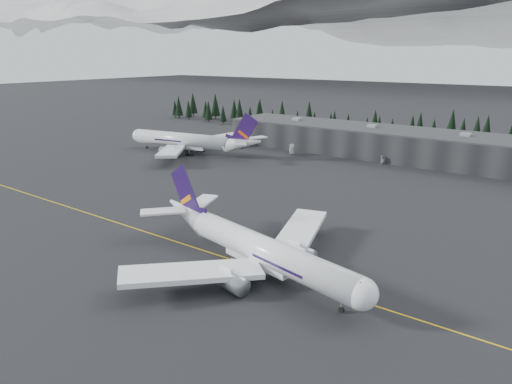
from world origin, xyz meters
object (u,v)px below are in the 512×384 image
Objects in this scene: gse_vehicle_a at (292,153)px; gse_vehicle_b at (382,163)px; jet_parked at (192,141)px; terminal at (392,143)px; jet_main at (251,245)px.

gse_vehicle_b is (41.46, 5.03, -0.04)m from gse_vehicle_a.
gse_vehicle_a is 41.77m from gse_vehicle_b.
terminal is at bearing -158.29° from jet_parked.
jet_parked reaches higher than jet_main.
terminal is 2.28× the size of jet_parked.
gse_vehicle_b is at bearing -168.41° from jet_parked.
jet_parked is at bearing -148.74° from terminal.
terminal is 42.43× the size of gse_vehicle_b.
jet_main is 12.74× the size of gse_vehicle_a.
gse_vehicle_a is (-54.61, 106.09, -4.57)m from jet_main.
gse_vehicle_b is at bearing 4.05° from gse_vehicle_a.
jet_parked is (-78.04, -47.38, -0.45)m from terminal.
jet_main is (15.07, -127.58, -1.04)m from terminal.
jet_main is 111.99m from gse_vehicle_b.
jet_main is 16.61× the size of gse_vehicle_b.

